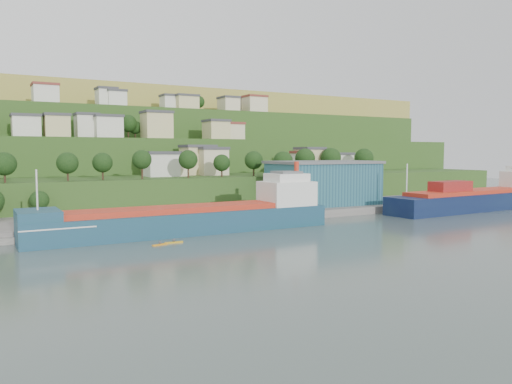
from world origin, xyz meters
TOP-DOWN VIEW (x-y plane):
  - ground at (0.00, 0.00)m, footprint 500.00×500.00m
  - quay at (20.00, 28.00)m, footprint 220.00×26.00m
  - hillside at (0.02, 168.70)m, footprint 360.00×210.29m
  - cargo_ship_near at (-9.27, 9.70)m, footprint 66.19×10.73m
  - cargo_ship_far at (82.78, 7.85)m, footprint 66.08×13.42m
  - warehouse at (38.83, 28.24)m, footprint 31.56×19.93m
  - dinghy at (-42.37, 16.36)m, footprint 3.96×2.70m
  - kayak_orange at (-20.96, -1.11)m, footprint 3.18×1.33m
  - kayak_yellow at (-17.92, -0.31)m, footprint 3.54×0.80m

SIDE VIEW (x-z plane):
  - ground at x=0.00m, z-range 0.00..0.00m
  - quay at x=20.00m, z-range -2.00..2.00m
  - hillside at x=0.02m, z-range -47.92..48.08m
  - kayak_orange at x=-20.96m, z-range -0.16..0.62m
  - kayak_yellow at x=-17.92m, z-range -0.18..0.70m
  - dinghy at x=-42.37m, z-range 1.20..1.94m
  - cargo_ship_near at x=-9.27m, z-range -5.79..11.22m
  - cargo_ship_far at x=82.78m, z-range -6.11..11.75m
  - warehouse at x=38.83m, z-range 2.03..14.83m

